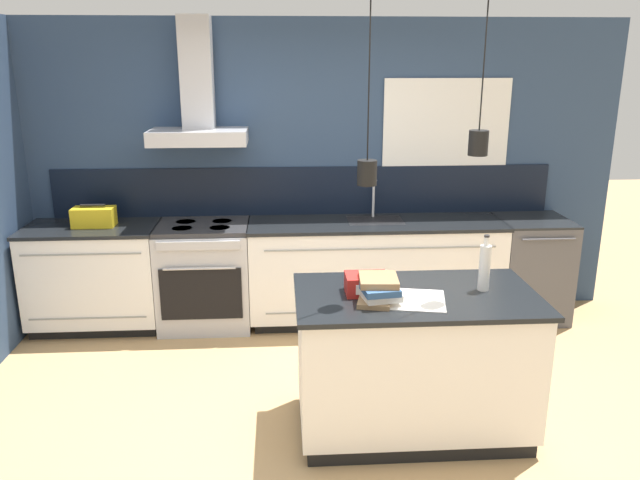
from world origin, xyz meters
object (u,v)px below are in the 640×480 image
(red_supply_box, at_px, (366,284))
(oven_range, at_px, (205,275))
(bottle_on_island, at_px, (485,267))
(yellow_toolbox, at_px, (94,217))
(book_stack, at_px, (378,289))
(dishwasher, at_px, (529,268))

(red_supply_box, bearing_deg, oven_range, 124.91)
(bottle_on_island, relative_size, yellow_toolbox, 1.02)
(oven_range, distance_m, book_stack, 2.24)
(bottle_on_island, bearing_deg, dishwasher, 59.24)
(dishwasher, distance_m, yellow_toolbox, 3.82)
(yellow_toolbox, bearing_deg, bottle_on_island, -31.05)
(yellow_toolbox, bearing_deg, oven_range, -0.28)
(dishwasher, height_order, red_supply_box, red_supply_box)
(oven_range, relative_size, dishwasher, 1.00)
(bottle_on_island, bearing_deg, red_supply_box, -179.39)
(book_stack, height_order, yellow_toolbox, yellow_toolbox)
(dishwasher, bearing_deg, yellow_toolbox, 180.00)
(dishwasher, relative_size, bottle_on_island, 2.62)
(oven_range, bearing_deg, red_supply_box, -55.09)
(bottle_on_island, xyz_separation_m, yellow_toolbox, (-2.78, 1.67, -0.07))
(dishwasher, height_order, bottle_on_island, bottle_on_island)
(oven_range, distance_m, dishwasher, 2.88)
(book_stack, xyz_separation_m, red_supply_box, (-0.05, 0.13, -0.01))
(dishwasher, height_order, yellow_toolbox, yellow_toolbox)
(dishwasher, xyz_separation_m, book_stack, (-1.66, -1.81, 0.53))
(red_supply_box, height_order, yellow_toolbox, yellow_toolbox)
(yellow_toolbox, bearing_deg, red_supply_box, -39.16)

